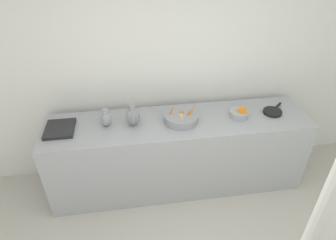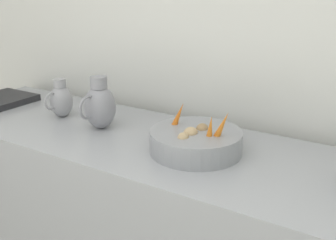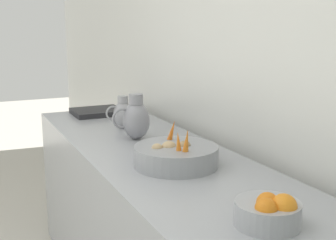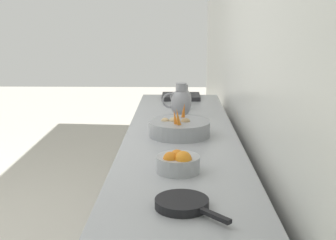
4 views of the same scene
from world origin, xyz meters
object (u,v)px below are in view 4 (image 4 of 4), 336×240
(metal_pitcher_tall, at_px, (181,102))
(skillet_on_counter, at_px, (183,203))
(metal_pitcher_short, at_px, (184,98))
(orange_bowl, at_px, (178,162))
(vegetable_colander, at_px, (179,128))

(metal_pitcher_tall, bearing_deg, skillet_on_counter, 89.98)
(metal_pitcher_short, bearing_deg, orange_bowl, 88.26)
(orange_bowl, xyz_separation_m, metal_pitcher_tall, (-0.02, -1.19, 0.07))
(vegetable_colander, relative_size, metal_pitcher_short, 1.89)
(orange_bowl, relative_size, metal_pitcher_tall, 0.83)
(orange_bowl, xyz_separation_m, skillet_on_counter, (-0.02, 0.41, -0.03))
(orange_bowl, height_order, metal_pitcher_tall, metal_pitcher_tall)
(orange_bowl, bearing_deg, metal_pitcher_tall, -90.91)
(vegetable_colander, xyz_separation_m, orange_bowl, (0.01, 0.67, 0.00))
(vegetable_colander, distance_m, metal_pitcher_short, 0.81)
(vegetable_colander, distance_m, metal_pitcher_tall, 0.52)
(skillet_on_counter, bearing_deg, vegetable_colander, -89.47)
(metal_pitcher_tall, height_order, metal_pitcher_short, metal_pitcher_tall)
(vegetable_colander, bearing_deg, metal_pitcher_tall, -91.17)
(orange_bowl, bearing_deg, vegetable_colander, -90.70)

